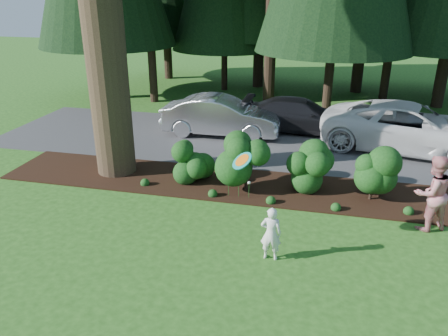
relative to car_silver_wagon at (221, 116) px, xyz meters
name	(u,v)px	position (x,y,z in m)	size (l,w,h in m)	color
ground	(231,243)	(2.15, -7.95, -0.82)	(80.00, 80.00, 0.00)	#225117
mulch_bed	(254,186)	(2.15, -4.70, -0.80)	(16.00, 2.50, 0.05)	black
driveway	(272,142)	(2.15, -0.45, -0.81)	(22.00, 6.00, 0.03)	#38383A
shrub_row	(280,166)	(2.92, -4.82, -0.01)	(6.53, 1.60, 1.61)	#123911
lily_cluster	(239,182)	(1.85, -5.55, -0.32)	(0.69, 0.09, 0.57)	#123911
car_silver_wagon	(221,116)	(0.00, 0.00, 0.00)	(1.67, 4.80, 1.58)	#ADADB2
car_white_suv	(409,128)	(7.17, -0.23, 0.08)	(2.90, 6.28, 1.75)	silver
car_dark_suv	(300,115)	(3.10, 1.23, -0.10)	(1.93, 4.74, 1.37)	black
child	(271,234)	(3.15, -8.38, -0.18)	(0.47, 0.31, 1.28)	white
adult	(432,193)	(6.82, -6.15, 0.16)	(0.95, 0.74, 1.96)	red
frisbee	(242,161)	(2.40, -8.00, 1.33)	(0.53, 0.47, 0.44)	teal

